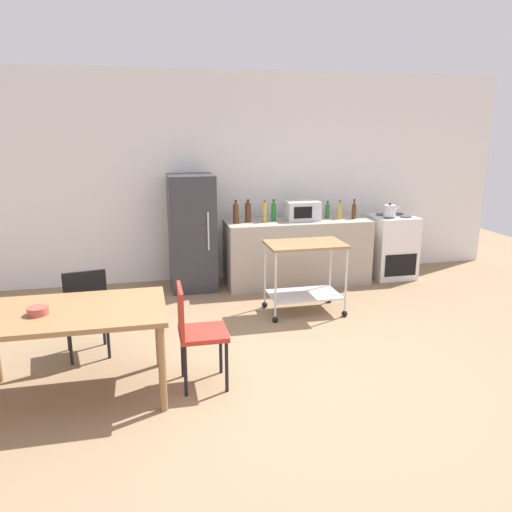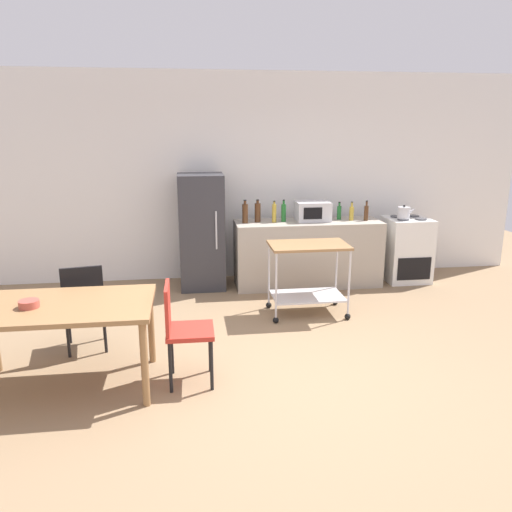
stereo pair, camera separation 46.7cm
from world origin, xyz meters
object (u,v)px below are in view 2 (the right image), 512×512
(kitchen_cart, at_px, (308,267))
(refrigerator, at_px, (202,232))
(dining_table, at_px, (61,313))
(bottle_sesame_oil, at_px, (274,213))
(fruit_bowl, at_px, (29,304))
(chair_black, at_px, (84,301))
(bottle_sparkling_water, at_px, (258,212))
(microwave, at_px, (313,211))
(bottle_hot_sauce, at_px, (366,212))
(stove_oven, at_px, (406,249))
(kettle, at_px, (404,213))
(bottle_vinegar, at_px, (352,213))
(bottle_soda, at_px, (339,212))
(chair_red, at_px, (182,326))
(bottle_olive_oil, at_px, (284,212))
(bottle_soy_sauce, at_px, (245,213))

(kitchen_cart, bearing_deg, refrigerator, 134.11)
(dining_table, bearing_deg, kitchen_cart, 30.34)
(bottle_sesame_oil, height_order, fruit_bowl, bottle_sesame_oil)
(chair_black, xyz_separation_m, bottle_sparkling_water, (1.96, 1.87, 0.52))
(microwave, relative_size, bottle_hot_sauce, 1.67)
(bottle_sesame_oil, bearing_deg, stove_oven, 0.82)
(stove_oven, bearing_deg, kettle, -140.33)
(refrigerator, xyz_separation_m, bottle_sparkling_water, (0.76, -0.05, 0.26))
(bottle_sparkling_water, xyz_separation_m, microwave, (0.76, -0.00, -0.00))
(stove_oven, bearing_deg, chair_black, -155.89)
(bottle_vinegar, relative_size, bottle_hot_sauce, 0.94)
(bottle_sparkling_water, xyz_separation_m, bottle_soda, (1.15, 0.04, -0.03))
(bottle_vinegar, bearing_deg, bottle_sparkling_water, 177.64)
(dining_table, distance_m, bottle_hot_sauce, 4.31)
(refrigerator, height_order, microwave, refrigerator)
(chair_red, distance_m, bottle_olive_oil, 3.00)
(refrigerator, bearing_deg, bottle_vinegar, -2.95)
(chair_red, height_order, microwave, microwave)
(dining_table, relative_size, bottle_hot_sauce, 5.46)
(chair_red, height_order, bottle_olive_oil, bottle_olive_oil)
(bottle_soy_sauce, distance_m, kettle, 2.20)
(bottle_sparkling_water, height_order, bottle_soda, bottle_sparkling_water)
(refrigerator, relative_size, bottle_soda, 6.35)
(dining_table, distance_m, bottle_vinegar, 4.18)
(chair_black, relative_size, bottle_hot_sauce, 3.24)
(refrigerator, distance_m, bottle_sparkling_water, 0.80)
(dining_table, xyz_separation_m, stove_oven, (4.14, 2.57, -0.22))
(bottle_soy_sauce, bearing_deg, chair_black, -134.64)
(fruit_bowl, relative_size, kettle, 0.67)
(dining_table, bearing_deg, chair_black, 87.06)
(fruit_bowl, bearing_deg, bottle_olive_oil, 45.54)
(bottle_olive_oil, height_order, bottle_soda, bottle_olive_oil)
(bottle_olive_oil, height_order, bottle_vinegar, bottle_olive_oil)
(stove_oven, distance_m, kettle, 0.57)
(chair_red, distance_m, bottle_sesame_oil, 2.91)
(bottle_sesame_oil, relative_size, bottle_vinegar, 1.13)
(kitchen_cart, height_order, bottle_vinegar, bottle_vinegar)
(kettle, bearing_deg, dining_table, -148.50)
(bottle_sesame_oil, relative_size, fruit_bowl, 1.81)
(stove_oven, bearing_deg, bottle_sesame_oil, -179.18)
(bottle_soda, distance_m, fruit_bowl, 4.32)
(kitchen_cart, distance_m, fruit_bowl, 3.04)
(chair_black, bearing_deg, microwave, -156.19)
(bottle_soda, xyz_separation_m, bottle_hot_sauce, (0.34, -0.13, 0.01))
(chair_red, relative_size, refrigerator, 0.57)
(refrigerator, relative_size, bottle_olive_oil, 5.18)
(chair_black, xyz_separation_m, bottle_sesame_oil, (2.18, 1.81, 0.51))
(bottle_olive_oil, bearing_deg, kettle, -3.68)
(bottle_hot_sauce, relative_size, fruit_bowl, 1.71)
(bottle_olive_oil, bearing_deg, kitchen_cart, -86.24)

